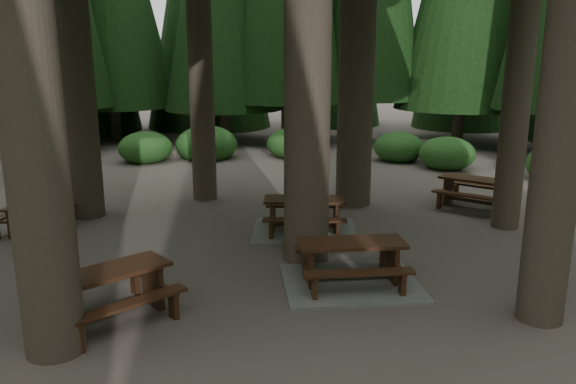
{
  "coord_description": "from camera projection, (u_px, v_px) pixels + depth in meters",
  "views": [
    {
      "loc": [
        -0.17,
        -9.86,
        3.79
      ],
      "look_at": [
        0.51,
        1.1,
        1.1
      ],
      "focal_mm": 35.0,
      "sensor_mm": 36.0,
      "label": 1
    }
  ],
  "objects": [
    {
      "name": "picnic_table_b",
      "position": [
        33.0,
        211.0,
        12.36
      ],
      "size": [
        1.46,
        1.72,
        0.68
      ],
      "rotation": [
        0.0,
        0.0,
        1.43
      ],
      "color": "#35140F",
      "rests_on": "ground"
    },
    {
      "name": "picnic_table_d",
      "position": [
        476.0,
        188.0,
        14.16
      ],
      "size": [
        2.28,
        2.24,
        0.77
      ],
      "rotation": [
        0.0,
        0.0,
        -0.7
      ],
      "color": "#35140F",
      "rests_on": "ground"
    },
    {
      "name": "picnic_table_c",
      "position": [
        304.0,
        221.0,
        12.29
      ],
      "size": [
        2.4,
        2.04,
        0.76
      ],
      "rotation": [
        0.0,
        0.0,
        -0.09
      ],
      "color": "gray",
      "rests_on": "ground"
    },
    {
      "name": "ground",
      "position": [
        264.0,
        264.0,
        10.47
      ],
      "size": [
        80.0,
        80.0,
        0.0
      ],
      "primitive_type": "plane",
      "color": "#564C46",
      "rests_on": "ground"
    },
    {
      "name": "picnic_table_a",
      "position": [
        351.0,
        270.0,
        9.47
      ],
      "size": [
        2.34,
        1.96,
        0.77
      ],
      "rotation": [
        0.0,
        0.0,
        0.04
      ],
      "color": "gray",
      "rests_on": "ground"
    },
    {
      "name": "picnic_table_e",
      "position": [
        108.0,
        287.0,
        8.14
      ],
      "size": [
        2.29,
        2.24,
        0.77
      ],
      "rotation": [
        0.0,
        0.0,
        0.68
      ],
      "color": "#35140F",
      "rests_on": "ground"
    },
    {
      "name": "shrub_ring",
      "position": [
        299.0,
        230.0,
        11.15
      ],
      "size": [
        23.86,
        24.64,
        1.49
      ],
      "color": "#256021",
      "rests_on": "ground"
    }
  ]
}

